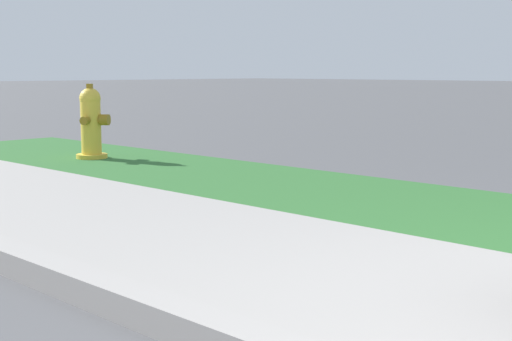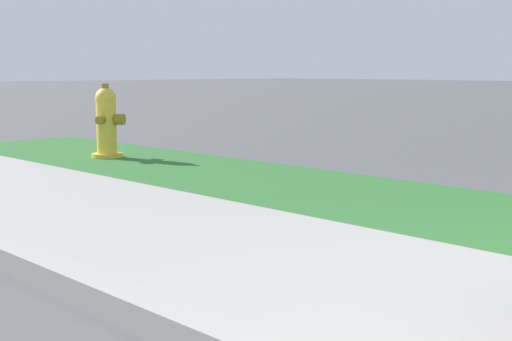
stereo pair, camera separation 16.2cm
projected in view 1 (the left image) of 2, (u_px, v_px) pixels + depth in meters
The scene contains 1 object.
fire_hydrant_by_grass_verge at pixel (91, 123), 7.78m from camera, with size 0.38×0.38×0.82m.
Camera 1 is at (0.23, -2.61, 0.96)m, focal length 50.00 mm.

